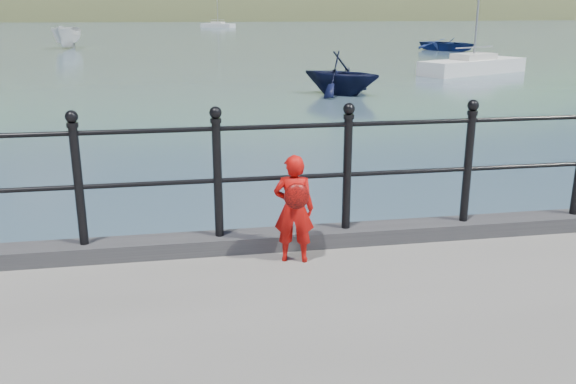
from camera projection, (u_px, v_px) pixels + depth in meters
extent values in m
plane|color=#2D4251|center=(281.00, 332.00, 6.19)|extent=(600.00, 600.00, 0.00)
cube|color=#28282B|center=(284.00, 239.00, 5.74)|extent=(60.00, 0.30, 0.15)
cylinder|color=black|center=(284.00, 178.00, 5.57)|extent=(18.00, 0.04, 0.04)
cylinder|color=black|center=(283.00, 127.00, 5.43)|extent=(18.00, 0.04, 0.04)
cylinder|color=black|center=(79.00, 187.00, 5.27)|extent=(0.08, 0.08, 1.05)
sphere|color=black|center=(71.00, 117.00, 5.09)|extent=(0.11, 0.11, 0.11)
cylinder|color=black|center=(218.00, 181.00, 5.47)|extent=(0.08, 0.08, 1.05)
sphere|color=black|center=(215.00, 113.00, 5.29)|extent=(0.11, 0.11, 0.11)
cylinder|color=black|center=(347.00, 175.00, 5.67)|extent=(0.08, 0.08, 1.05)
sphere|color=black|center=(349.00, 109.00, 5.49)|extent=(0.11, 0.11, 0.11)
cylinder|color=black|center=(468.00, 169.00, 5.87)|extent=(0.08, 0.08, 1.05)
sphere|color=black|center=(473.00, 105.00, 5.69)|extent=(0.11, 0.11, 0.11)
ellipsoid|color=#333A21|center=(244.00, 68.00, 197.82)|extent=(400.00, 100.00, 88.00)
ellipsoid|color=#387026|center=(322.00, 82.00, 264.46)|extent=(600.00, 180.00, 156.00)
cube|color=silver|center=(53.00, 9.00, 170.17)|extent=(9.00, 6.00, 6.00)
cube|color=silver|center=(137.00, 9.00, 173.99)|extent=(9.00, 6.00, 6.00)
cube|color=silver|center=(241.00, 9.00, 178.97)|extent=(9.00, 6.00, 6.00)
cube|color=silver|center=(331.00, 9.00, 183.44)|extent=(9.00, 6.00, 6.00)
imported|color=red|center=(294.00, 209.00, 5.30)|extent=(0.40, 0.31, 0.97)
ellipsoid|color=red|center=(297.00, 196.00, 5.14)|extent=(0.22, 0.11, 0.23)
imported|color=navy|center=(448.00, 44.00, 47.32)|extent=(5.25, 5.78, 0.98)
imported|color=white|center=(67.00, 37.00, 49.45)|extent=(2.26, 4.94, 1.85)
imported|color=black|center=(341.00, 73.00, 22.95)|extent=(4.10, 4.07, 1.64)
cube|color=white|center=(473.00, 69.00, 30.71)|extent=(6.45, 4.30, 0.90)
cube|color=beige|center=(474.00, 58.00, 30.57)|extent=(2.52, 2.06, 0.50)
cylinder|color=#A5A5A8|center=(475.00, 47.00, 30.41)|extent=(2.59, 1.28, 0.06)
cube|color=white|center=(218.00, 26.00, 103.74)|extent=(5.81, 5.21, 0.90)
cube|color=beige|center=(218.00, 23.00, 103.59)|extent=(2.43, 2.32, 0.50)
cylinder|color=#A5A5A8|center=(218.00, 20.00, 103.43)|extent=(2.14, 1.76, 0.06)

